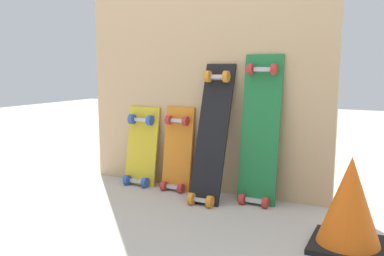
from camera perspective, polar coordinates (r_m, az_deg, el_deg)
ground_plane at (r=2.66m, az=0.69°, el=-8.82°), size 12.00×12.00×0.00m
plywood_wall_panel at (r=2.61m, az=1.41°, el=10.84°), size 1.65×0.04×1.80m
skateboard_yellow at (r=2.79m, az=-7.12°, el=-3.14°), size 0.23×0.17×0.59m
skateboard_orange at (r=2.65m, az=-2.09°, el=-3.61°), size 0.20×0.16×0.60m
skateboard_black at (r=2.42m, az=2.71°, el=-1.42°), size 0.19×0.33×0.88m
skateboard_green at (r=2.39m, az=9.44°, el=-1.01°), size 0.23×0.19×0.93m
traffic_cone at (r=1.93m, az=21.21°, el=-9.82°), size 0.31×0.31×0.41m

